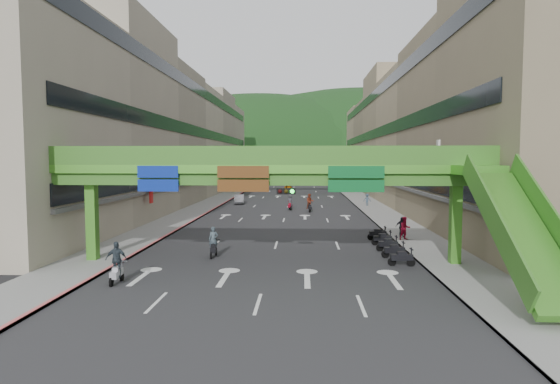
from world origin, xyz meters
The scene contains 23 objects.
ground centered at (0.00, 0.00, 0.00)m, with size 320.00×320.00×0.00m, color black.
road_slab centered at (0.00, 50.00, 0.01)m, with size 18.00×140.00×0.02m, color #28282B.
sidewalk_left centered at (-11.00, 50.00, 0.07)m, with size 4.00×140.00×0.15m, color gray.
sidewalk_right centered at (11.00, 50.00, 0.07)m, with size 4.00×140.00×0.15m, color gray.
curb_left centered at (-9.10, 50.00, 0.09)m, with size 0.20×140.00×0.18m, color #CC5959.
curb_right centered at (9.10, 50.00, 0.09)m, with size 0.20×140.00×0.18m, color gray.
building_row_left centered at (-18.93, 50.00, 9.46)m, with size 12.80×95.00×19.00m.
building_row_right centered at (18.93, 50.00, 9.46)m, with size 12.80×95.00×19.00m.
overpass_near centered at (0.93, 5.38, 5.21)m, with size 28.00×12.27×7.10m.
overpass_far centered at (0.00, 65.00, 5.40)m, with size 28.00×2.20×7.10m.
hill_left centered at (-15.00, 160.00, 0.00)m, with size 168.00×140.00×112.00m, color #1C4419.
hill_right centered at (25.00, 180.00, 0.00)m, with size 208.00×176.00×128.00m, color #1C4419.
bunting_string centered at (0.00, 30.00, 5.96)m, with size 26.00×0.36×0.47m.
scooter_rider_near centered at (-3.80, 7.61, 0.92)m, with size 0.66×1.60×1.99m.
scooter_rider_mid centered at (2.80, 33.53, 1.14)m, with size 0.96×1.60×2.19m.
scooter_rider_left centered at (-7.50, 1.00, 1.10)m, with size 1.11×1.60×2.17m.
scooter_rider_far centered at (0.40, 35.57, 0.95)m, with size 0.83×1.59×1.90m.
parked_scooter_row centered at (7.80, 10.00, 0.52)m, with size 1.60×9.38×1.08m.
car_silver centered at (-7.00, 43.37, 0.63)m, with size 1.34×3.85×1.27m, color gray.
car_yellow centered at (-0.78, 63.56, 0.71)m, with size 1.68×4.19×1.43m, color orange.
pedestrian_red centered at (9.80, 13.99, 0.88)m, with size 0.86×0.67×1.76m, color red.
pedestrian_dark centered at (9.80, 15.27, 0.80)m, with size 0.94×0.39×1.60m, color #22222A.
pedestrian_blue centered at (10.46, 40.00, 0.79)m, with size 0.74×0.48×1.59m, color #394B5B.
Camera 1 is at (1.95, -21.96, 6.37)m, focal length 30.00 mm.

